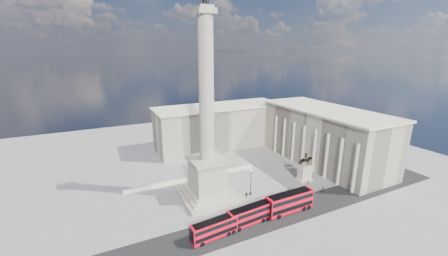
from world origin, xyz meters
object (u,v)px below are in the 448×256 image
at_px(victorian_lamp, 251,180).
at_px(pedestrian_standing, 323,189).
at_px(nelsons_column, 207,150).
at_px(red_bus_a, 214,229).
at_px(red_bus_b, 250,215).
at_px(pedestrian_walking, 308,182).
at_px(pedestrian_crossing, 247,195).
at_px(red_bus_c, 290,202).
at_px(equestrian_statue, 305,171).

distance_m(victorian_lamp, pedestrian_standing, 20.07).
bearing_deg(victorian_lamp, nelsons_column, 158.85).
bearing_deg(nelsons_column, pedestrian_standing, -21.72).
xyz_separation_m(red_bus_a, red_bus_b, (8.89, 0.88, 0.12)).
bearing_deg(pedestrian_walking, victorian_lamp, 147.26).
height_order(red_bus_a, pedestrian_crossing, red_bus_a).
relative_size(red_bus_c, equestrian_statue, 1.43).
height_order(pedestrian_standing, pedestrian_crossing, pedestrian_standing).
relative_size(victorian_lamp, pedestrian_walking, 4.72).
relative_size(red_bus_c, pedestrian_walking, 7.92).
distance_m(pedestrian_standing, pedestrian_crossing, 21.05).
bearing_deg(pedestrian_standing, red_bus_b, -16.16).
distance_m(equestrian_statue, pedestrian_standing, 8.22).
xyz_separation_m(nelsons_column, pedestrian_standing, (28.86, -11.50, -12.09)).
bearing_deg(victorian_lamp, red_bus_c, -69.72).
xyz_separation_m(red_bus_b, victorian_lamp, (6.90, 10.93, 2.09)).
relative_size(pedestrian_walking, pedestrian_standing, 0.94).
bearing_deg(red_bus_b, victorian_lamp, 53.13).
bearing_deg(nelsons_column, victorian_lamp, -21.15).
xyz_separation_m(nelsons_column, victorian_lamp, (10.55, -4.08, -8.58)).
xyz_separation_m(nelsons_column, equestrian_statue, (29.45, -3.60, -9.89)).
relative_size(equestrian_statue, pedestrian_standing, 5.24).
height_order(red_bus_a, red_bus_c, red_bus_c).
bearing_deg(nelsons_column, red_bus_b, -76.32).
bearing_deg(equestrian_statue, red_bus_a, -160.50).
distance_m(red_bus_a, pedestrian_walking, 34.90).
bearing_deg(pedestrian_walking, red_bus_c, -173.01).
distance_m(red_bus_c, pedestrian_walking, 16.29).
xyz_separation_m(victorian_lamp, pedestrian_walking, (17.81, -2.46, -3.56)).
height_order(victorian_lamp, pedestrian_crossing, victorian_lamp).
height_order(red_bus_b, pedestrian_walking, red_bus_b).
xyz_separation_m(red_bus_a, equestrian_statue, (34.69, 12.28, 0.90)).
relative_size(red_bus_a, pedestrian_crossing, 6.46).
height_order(victorian_lamp, pedestrian_walking, victorian_lamp).
relative_size(red_bus_a, victorian_lamp, 1.38).
distance_m(red_bus_c, victorian_lamp, 11.86).
xyz_separation_m(equestrian_statue, pedestrian_standing, (-0.59, -7.90, -2.20)).
height_order(red_bus_c, pedestrian_walking, red_bus_c).
bearing_deg(victorian_lamp, red_bus_a, -143.21).
relative_size(red_bus_b, victorian_lamp, 1.46).
xyz_separation_m(red_bus_b, pedestrian_crossing, (5.22, 10.10, -1.46)).
bearing_deg(pedestrian_crossing, equestrian_statue, -122.63).
relative_size(red_bus_a, equestrian_statue, 1.18).
bearing_deg(pedestrian_walking, red_bus_a, 170.68).
distance_m(red_bus_c, pedestrian_standing, 14.80).
bearing_deg(red_bus_b, pedestrian_crossing, 58.08).
relative_size(red_bus_c, victorian_lamp, 1.68).
distance_m(pedestrian_walking, pedestrian_crossing, 19.56).
xyz_separation_m(red_bus_c, pedestrian_standing, (14.25, 3.58, -1.79)).
bearing_deg(red_bus_c, pedestrian_crossing, 118.42).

